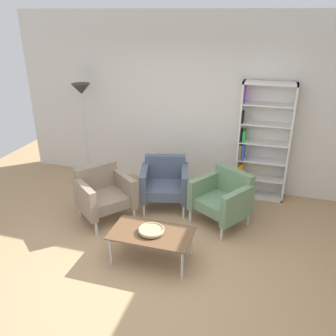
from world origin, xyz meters
The scene contains 9 objects.
ground_plane centered at (0.00, 0.00, 0.00)m, with size 8.32×8.32×0.00m, color tan.
plaster_back_panel centered at (0.00, 2.46, 1.45)m, with size 6.40×0.12×2.90m, color silver.
bookshelf_tall centered at (1.12, 2.26, 0.91)m, with size 0.80×0.30×1.90m.
coffee_table_low centered at (0.01, 0.12, 0.37)m, with size 1.00×0.56×0.40m.
decorative_bowl centered at (0.01, 0.12, 0.43)m, with size 0.32×0.32×0.05m.
armchair_by_bookshelf centered at (0.71, 1.23, 0.41)m, with size 0.94×0.92×0.78m.
armchair_corner_red centered at (-0.23, 1.46, 0.41)m, with size 0.85×0.81×0.78m.
armchair_spare_guest centered at (-0.99, 0.86, 0.41)m, with size 0.94×0.95×0.78m.
floor_lamp_torchiere centered at (-1.91, 2.08, 1.45)m, with size 0.32×0.32×1.74m.
Camera 1 is at (1.25, -3.31, 2.87)m, focal length 38.13 mm.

